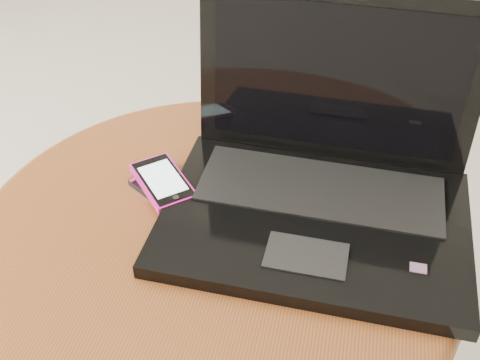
# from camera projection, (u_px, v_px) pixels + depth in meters

# --- Properties ---
(table) EXTENTS (0.65, 0.65, 0.52)m
(table) POSITION_uv_depth(u_px,v_px,m) (216.00, 285.00, 0.85)
(table) COLOR maroon
(table) RESTS_ON ground
(laptop) EXTENTS (0.40, 0.31, 0.26)m
(laptop) POSITION_uv_depth(u_px,v_px,m) (321.00, 179.00, 0.78)
(laptop) COLOR black
(laptop) RESTS_ON table
(phone_black) EXTENTS (0.13, 0.11, 0.01)m
(phone_black) POSITION_uv_depth(u_px,v_px,m) (170.00, 191.00, 0.83)
(phone_black) COLOR black
(phone_black) RESTS_ON table
(phone_pink) EXTENTS (0.12, 0.12, 0.01)m
(phone_pink) POSITION_uv_depth(u_px,v_px,m) (163.00, 182.00, 0.83)
(phone_pink) COLOR #FA1BA6
(phone_pink) RESTS_ON phone_black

